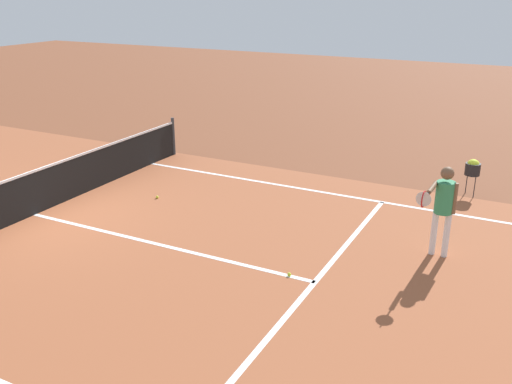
% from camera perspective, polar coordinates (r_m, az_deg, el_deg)
% --- Properties ---
extents(ground_plane, '(60.00, 60.00, 0.00)m').
position_cam_1_polar(ground_plane, '(12.96, -21.39, -2.14)').
color(ground_plane, brown).
extents(court_surface_inbounds, '(10.62, 24.40, 0.00)m').
position_cam_1_polar(court_surface_inbounds, '(12.96, -21.39, -2.13)').
color(court_surface_inbounds, '#9E5433').
rests_on(court_surface_inbounds, ground_plane).
extents(line_sideline_right, '(0.10, 11.89, 0.01)m').
position_cam_1_polar(line_sideline_right, '(13.17, 10.69, -0.68)').
color(line_sideline_right, white).
rests_on(line_sideline_right, ground_plane).
extents(line_service_near, '(8.22, 0.10, 0.01)m').
position_cam_1_polar(line_service_near, '(9.48, 5.95, -9.01)').
color(line_service_near, white).
rests_on(line_service_near, ground_plane).
extents(line_center_service, '(0.10, 6.40, 0.01)m').
position_cam_1_polar(line_center_service, '(10.89, -9.96, -5.18)').
color(line_center_service, white).
rests_on(line_center_service, ground_plane).
extents(net, '(10.40, 0.09, 1.07)m').
position_cam_1_polar(net, '(12.79, -21.67, -0.09)').
color(net, '#33383D').
rests_on(net, ground_plane).
extents(player_near, '(1.21, 0.53, 1.68)m').
position_cam_1_polar(player_near, '(10.41, 18.37, -0.94)').
color(player_near, white).
rests_on(player_near, ground_plane).
extents(ball_hopper, '(0.34, 0.34, 0.87)m').
position_cam_1_polar(ball_hopper, '(13.87, 21.00, 2.30)').
color(ball_hopper, black).
rests_on(ball_hopper, ground_plane).
extents(tennis_ball_mid_court, '(0.07, 0.07, 0.07)m').
position_cam_1_polar(tennis_ball_mid_court, '(9.62, 3.37, -8.29)').
color(tennis_ball_mid_court, '#CCE033').
rests_on(tennis_ball_mid_court, ground_plane).
extents(tennis_ball_near_net, '(0.07, 0.07, 0.07)m').
position_cam_1_polar(tennis_ball_near_net, '(13.16, -9.93, -0.51)').
color(tennis_ball_near_net, '#CCE033').
rests_on(tennis_ball_near_net, ground_plane).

